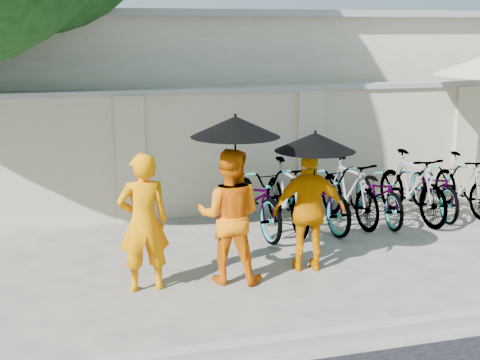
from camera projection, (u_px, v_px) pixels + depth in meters
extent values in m
plane|color=#A89E8B|center=(247.00, 283.00, 8.07)|extent=(80.00, 80.00, 0.00)
cube|color=gray|center=(297.00, 341.00, 6.46)|extent=(40.00, 0.16, 0.12)
cube|color=beige|center=(250.00, 152.00, 11.11)|extent=(20.00, 0.30, 2.00)
cube|color=silver|center=(244.00, 93.00, 14.80)|extent=(14.00, 6.00, 3.20)
imported|color=#FF8B00|center=(143.00, 222.00, 7.71)|extent=(0.62, 0.42, 1.64)
imported|color=orange|center=(230.00, 216.00, 7.98)|extent=(0.97, 0.88, 1.64)
cylinder|color=black|center=(235.00, 168.00, 7.79)|extent=(0.02, 0.02, 0.98)
cone|color=black|center=(235.00, 126.00, 7.68)|extent=(1.05, 1.05, 0.24)
imported|color=orange|center=(309.00, 211.00, 8.37)|extent=(0.97, 0.55, 1.55)
cylinder|color=black|center=(314.00, 173.00, 8.19)|extent=(0.02, 0.02, 0.79)
cone|color=black|center=(315.00, 142.00, 8.10)|extent=(0.99, 0.99, 0.23)
imported|color=gray|center=(254.00, 198.00, 10.01)|extent=(0.90, 2.04, 1.04)
imported|color=gray|center=(287.00, 195.00, 10.13)|extent=(0.53, 1.79, 1.07)
imported|color=gray|center=(318.00, 194.00, 10.29)|extent=(0.89, 2.00, 1.02)
imported|color=gray|center=(349.00, 190.00, 10.45)|extent=(0.67, 1.79, 1.05)
imported|color=gray|center=(379.00, 193.00, 10.59)|extent=(0.69, 1.76, 0.91)
imported|color=gray|center=(412.00, 186.00, 10.62)|extent=(0.67, 1.87, 1.10)
imported|color=gray|center=(434.00, 187.00, 10.95)|extent=(0.80, 1.80, 0.92)
imported|color=gray|center=(463.00, 184.00, 11.06)|extent=(0.47, 1.64, 0.98)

